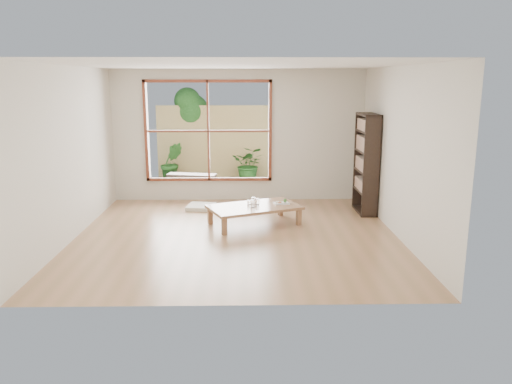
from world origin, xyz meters
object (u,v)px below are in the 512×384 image
at_px(food_tray, 282,203).
at_px(garden_bench, 192,177).
at_px(bookshelf, 366,164).
at_px(low_table, 254,208).

xyz_separation_m(food_tray, garden_bench, (-1.82, 2.58, -0.04)).
bearing_deg(bookshelf, low_table, -158.72).
relative_size(low_table, food_tray, 5.97).
relative_size(low_table, garden_bench, 1.51).
distance_m(bookshelf, food_tray, 1.79).
height_order(bookshelf, food_tray, bookshelf).
bearing_deg(food_tray, low_table, -172.66).
xyz_separation_m(low_table, bookshelf, (2.05, 0.80, 0.62)).
distance_m(low_table, bookshelf, 2.29).
xyz_separation_m(low_table, garden_bench, (-1.34, 2.73, 0.02)).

